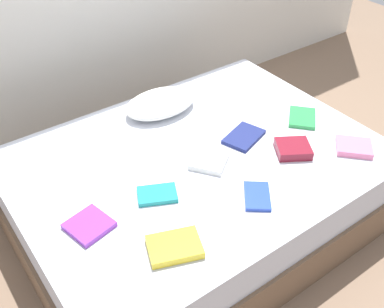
% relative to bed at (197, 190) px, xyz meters
% --- Properties ---
extents(ground_plane, '(8.00, 8.00, 0.00)m').
position_rel_bed_xyz_m(ground_plane, '(0.00, 0.00, -0.25)').
color(ground_plane, '#7F6651').
extents(bed, '(2.00, 1.50, 0.50)m').
position_rel_bed_xyz_m(bed, '(0.00, 0.00, 0.00)').
color(bed, brown).
rests_on(bed, ground).
extents(pillow, '(0.47, 0.31, 0.11)m').
position_rel_bed_xyz_m(pillow, '(0.09, 0.50, 0.31)').
color(pillow, white).
rests_on(pillow, bed).
extents(textbook_white, '(0.25, 0.25, 0.03)m').
position_rel_bed_xyz_m(textbook_white, '(0.01, -0.09, 0.27)').
color(textbook_white, white).
rests_on(textbook_white, bed).
extents(textbook_teal, '(0.23, 0.20, 0.02)m').
position_rel_bed_xyz_m(textbook_teal, '(-0.35, -0.14, 0.27)').
color(textbook_teal, teal).
rests_on(textbook_teal, bed).
extents(textbook_maroon, '(0.24, 0.24, 0.05)m').
position_rel_bed_xyz_m(textbook_maroon, '(0.45, -0.29, 0.28)').
color(textbook_maroon, maroon).
rests_on(textbook_maroon, bed).
extents(textbook_navy, '(0.28, 0.23, 0.02)m').
position_rel_bed_xyz_m(textbook_navy, '(0.31, -0.03, 0.26)').
color(textbook_navy, navy).
rests_on(textbook_navy, bed).
extents(textbook_yellow, '(0.27, 0.24, 0.04)m').
position_rel_bed_xyz_m(textbook_yellow, '(-0.47, -0.47, 0.27)').
color(textbook_yellow, yellow).
rests_on(textbook_yellow, bed).
extents(textbook_pink, '(0.25, 0.25, 0.04)m').
position_rel_bed_xyz_m(textbook_pink, '(0.74, -0.47, 0.27)').
color(textbook_pink, pink).
rests_on(textbook_pink, bed).
extents(textbook_purple, '(0.22, 0.22, 0.03)m').
position_rel_bed_xyz_m(textbook_purple, '(-0.71, -0.13, 0.27)').
color(textbook_purple, purple).
rests_on(textbook_purple, bed).
extents(textbook_blue, '(0.22, 0.23, 0.02)m').
position_rel_bed_xyz_m(textbook_blue, '(0.04, -0.44, 0.26)').
color(textbook_blue, '#2847B7').
rests_on(textbook_blue, bed).
extents(textbook_green, '(0.26, 0.26, 0.02)m').
position_rel_bed_xyz_m(textbook_green, '(0.73, -0.09, 0.26)').
color(textbook_green, green).
rests_on(textbook_green, bed).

